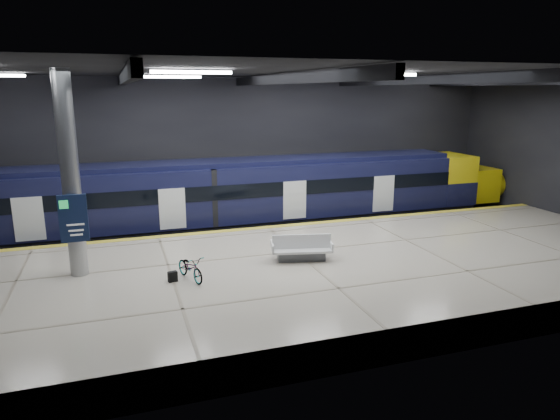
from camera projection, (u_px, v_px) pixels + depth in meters
name	position (u px, v px, depth m)	size (l,w,h in m)	color
ground	(288.00, 269.00, 20.95)	(30.00, 30.00, 0.00)	black
room_shell	(288.00, 132.00, 19.61)	(30.10, 16.10, 8.05)	black
platform	(310.00, 277.00, 18.51)	(30.00, 11.00, 1.10)	beige
safety_strip	(268.00, 227.00, 23.23)	(30.00, 0.40, 0.01)	yellow
rails	(253.00, 233.00, 26.01)	(30.00, 1.52, 0.16)	gray
train	(263.00, 195.00, 25.72)	(29.40, 2.84, 3.79)	black
bench	(301.00, 251.00, 18.67)	(2.41, 1.40, 1.00)	#595B60
bicycle	(190.00, 267.00, 16.72)	(0.57, 1.62, 0.85)	#99999E
pannier_bag	(173.00, 277.00, 16.60)	(0.30, 0.18, 0.35)	black
info_column	(71.00, 179.00, 16.51)	(0.90, 0.78, 6.90)	#9EA0A5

